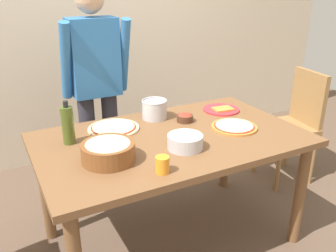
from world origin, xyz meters
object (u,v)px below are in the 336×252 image
Objects in this scene: plate_with_slice at (221,109)px; mixing_bowl_steel at (185,142)px; pizza_cooked_on_tray at (234,126)px; olive_oil_bottle at (68,125)px; popcorn_bowl at (108,150)px; person_cook at (96,83)px; small_sauce_bowl at (185,117)px; steel_pot at (155,109)px; dining_table at (172,150)px; chair_wooden_right at (295,120)px; pizza_raw_on_board at (114,128)px; cup_orange at (162,165)px.

mixing_bowl_steel is (-0.55, -0.42, 0.03)m from plate_with_slice.
olive_oil_bottle is at bearing 165.35° from pizza_cooked_on_tray.
mixing_bowl_steel is (0.43, -0.06, -0.02)m from popcorn_bowl.
person_cook is 8.10× the size of mixing_bowl_steel.
small_sauce_bowl is 0.43× the size of olive_oil_bottle.
person_cook is 0.97m from mixing_bowl_steel.
steel_pot is at bearing 170.02° from plate_with_slice.
dining_table is at bearing -73.49° from person_cook.
popcorn_bowl is (-1.76, -0.38, 0.28)m from chair_wooden_right.
chair_wooden_right is at bearing -0.48° from pizza_raw_on_board.
chair_wooden_right is at bearing 18.11° from mixing_bowl_steel.
pizza_cooked_on_tray is (0.69, -0.34, -0.00)m from pizza_raw_on_board.
small_sauce_bowl is at bearing 50.67° from cup_orange.
pizza_raw_on_board is 0.48m from small_sauce_bowl.
olive_oil_bottle reaches higher than dining_table.
popcorn_bowl is 0.34m from olive_oil_bottle.
chair_wooden_right reaches higher than cup_orange.
popcorn_bowl is at bearing -167.85° from chair_wooden_right.
popcorn_bowl is at bearing -176.23° from pizza_cooked_on_tray.
chair_wooden_right is 8.64× the size of small_sauce_bowl.
pizza_raw_on_board is 0.52m from mixing_bowl_steel.
mixing_bowl_steel reaches higher than pizza_raw_on_board.
chair_wooden_right is 3.65× the size of plate_with_slice.
plate_with_slice reaches higher than pizza_raw_on_board.
chair_wooden_right is 1.82m from popcorn_bowl.
popcorn_bowl is 3.29× the size of cup_orange.
chair_wooden_right is 1.16m from small_sauce_bowl.
person_cook is at bearing 76.19° from popcorn_bowl.
pizza_cooked_on_tray is 1.12× the size of plate_with_slice.
plate_with_slice is 0.99m from cup_orange.
person_cook is at bearing 106.51° from dining_table.
plate_with_slice is at bearing 10.36° from small_sauce_bowl.
pizza_raw_on_board reaches higher than dining_table.
mixing_bowl_steel is at bearing -59.87° from pizza_raw_on_board.
pizza_cooked_on_tray is at bearing 3.77° from popcorn_bowl.
chair_wooden_right is at bearing -3.19° from steel_pot.
person_cook reaches higher than steel_pot.
person_cook reaches higher than cup_orange.
chair_wooden_right is at bearing 19.65° from pizza_cooked_on_tray.
cup_orange is (-1.57, -0.62, 0.26)m from chair_wooden_right.
dining_table is 9.22× the size of steel_pot.
person_cook is 9.34× the size of steel_pot.
small_sauce_bowl is (0.20, 0.18, 0.12)m from dining_table.
olive_oil_bottle reaches higher than popcorn_bowl.
cup_orange is (-0.25, -0.36, 0.13)m from dining_table.
popcorn_bowl is at bearing 172.44° from mixing_bowl_steel.
popcorn_bowl is at bearing -159.61° from plate_with_slice.
olive_oil_bottle is at bearing -167.45° from steel_pot.
mixing_bowl_steel is at bearing -120.12° from small_sauce_bowl.
small_sauce_bowl is at bearing -54.03° from person_cook.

